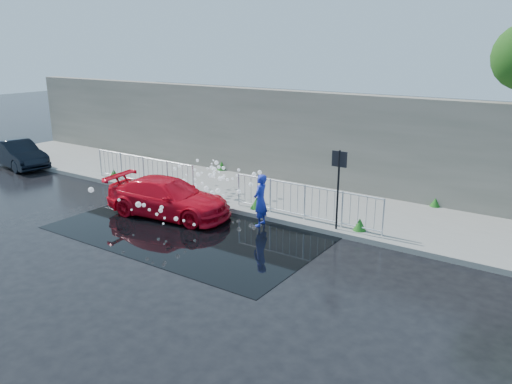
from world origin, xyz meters
TOP-DOWN VIEW (x-y plane):
  - ground at (0.00, 0.00)m, footprint 90.00×90.00m
  - pavement at (0.00, 5.00)m, footprint 30.00×4.00m
  - curb at (0.00, 3.00)m, footprint 30.00×0.25m
  - retaining_wall at (0.00, 7.20)m, footprint 30.00×0.60m
  - puddle at (0.50, 1.00)m, footprint 8.00×5.00m
  - sign_post at (4.20, 3.10)m, footprint 0.45×0.06m
  - railing_left at (-4.00, 3.35)m, footprint 5.05×0.05m
  - railing_right at (3.00, 3.35)m, footprint 5.05×0.05m
  - weeds at (-0.17, 4.48)m, footprint 12.17×3.93m
  - water_spray at (-0.95, 3.08)m, footprint 3.62×5.36m
  - red_car at (-1.00, 1.56)m, footprint 4.40×2.30m
  - dark_car at (-11.23, 2.60)m, footprint 3.84×1.82m
  - person at (1.97, 2.46)m, footprint 0.46×0.63m

SIDE VIEW (x-z plane):
  - ground at x=0.00m, z-range 0.00..0.00m
  - puddle at x=0.50m, z-range 0.00..0.01m
  - pavement at x=0.00m, z-range 0.00..0.15m
  - curb at x=0.00m, z-range 0.00..0.16m
  - weeds at x=-0.17m, z-range 0.13..0.52m
  - red_car at x=-1.00m, z-range 0.00..1.22m
  - dark_car at x=-11.23m, z-range 0.00..1.22m
  - railing_left at x=-4.00m, z-range 0.19..1.29m
  - railing_right at x=3.00m, z-range 0.19..1.29m
  - water_spray at x=-0.95m, z-range 0.22..1.26m
  - person at x=1.97m, z-range 0.00..1.61m
  - sign_post at x=4.20m, z-range 0.47..2.97m
  - retaining_wall at x=0.00m, z-range 0.15..3.65m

